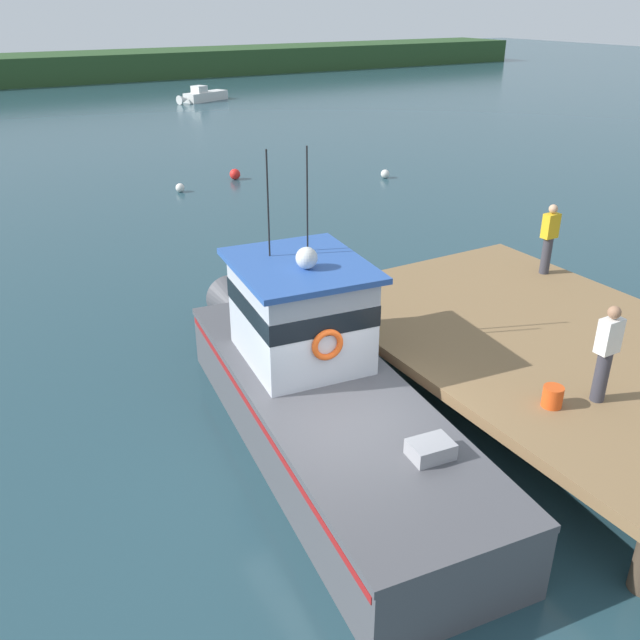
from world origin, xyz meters
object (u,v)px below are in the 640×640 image
Objects in this scene: moored_boat_off_the_point at (203,96)px; mooring_buoy_outer at (235,174)px; deckhand_by_the_boat at (606,352)px; main_fishing_boat at (315,384)px; mooring_buoy_spare_mooring at (180,188)px; deckhand_further_back at (549,238)px; bait_bucket at (553,397)px; mooring_buoy_channel_marker at (385,174)px.

mooring_buoy_outer is at bearing -108.23° from moored_boat_off_the_point.
deckhand_by_the_boat is 21.09m from mooring_buoy_outer.
mooring_buoy_spare_mooring is (3.59, 17.04, -0.83)m from main_fishing_boat.
main_fishing_boat is 7.14m from deckhand_further_back.
bait_bucket reaches higher than mooring_buoy_spare_mooring.
moored_boat_off_the_point is 9.90× the size of mooring_buoy_outer.
deckhand_by_the_boat is at bearing -97.83° from mooring_buoy_outer.
deckhand_further_back is (4.23, 4.10, 0.69)m from bait_bucket.
main_fishing_boat reaches higher than deckhand_further_back.
deckhand_further_back is 40.82m from moored_boat_off_the_point.
main_fishing_boat is at bearing -109.49° from mooring_buoy_outer.
mooring_buoy_channel_marker is 8.68m from mooring_buoy_spare_mooring.
mooring_buoy_channel_marker is (9.29, 17.56, -1.19)m from bait_bucket.
deckhand_further_back is 16.12m from mooring_buoy_spare_mooring.
deckhand_further_back is at bearing 11.28° from main_fishing_boat.
main_fishing_boat is 27.24× the size of mooring_buoy_channel_marker.
moored_boat_off_the_point is at bearing 71.22° from main_fishing_boat.
main_fishing_boat is at bearing -101.89° from mooring_buoy_spare_mooring.
mooring_buoy_spare_mooring is (0.13, 20.00, -1.88)m from deckhand_by_the_boat.
bait_bucket is 20.92m from mooring_buoy_outer.
mooring_buoy_channel_marker is at bearing 64.40° from deckhand_by_the_boat.
moored_boat_off_the_point reaches higher than mooring_buoy_channel_marker.
mooring_buoy_outer is (-5.66, 3.01, 0.04)m from mooring_buoy_channel_marker.
bait_bucket is at bearing -135.85° from deckhand_further_back.
deckhand_further_back is at bearing -110.61° from mooring_buoy_channel_marker.
deckhand_by_the_boat is 19.82m from mooring_buoy_channel_marker.
mooring_buoy_spare_mooring is at bearing 78.11° from main_fishing_boat.
moored_boat_off_the_point is 12.79× the size of mooring_buoy_spare_mooring.
deckhand_by_the_boat reaches higher than bait_bucket.
deckhand_further_back is at bearing 44.15° from bait_bucket.
mooring_buoy_outer is 2.85m from mooring_buoy_spare_mooring.
main_fishing_boat is 18.95m from mooring_buoy_outer.
main_fishing_boat reaches higher than mooring_buoy_channel_marker.
mooring_buoy_channel_marker is 6.42m from mooring_buoy_outer.
mooring_buoy_channel_marker is at bearing 62.13° from bait_bucket.
mooring_buoy_channel_marker is at bearing 69.39° from deckhand_further_back.
main_fishing_boat reaches higher than deckhand_by_the_boat.
deckhand_further_back is 4.66× the size of mooring_buoy_spare_mooring.
bait_bucket is at bearing -92.58° from mooring_buoy_spare_mooring.
deckhand_further_back is at bearing -100.16° from moored_boat_off_the_point.
deckhand_by_the_boat is (0.76, -0.24, 0.69)m from bait_bucket.
main_fishing_boat is at bearing 134.72° from bait_bucket.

